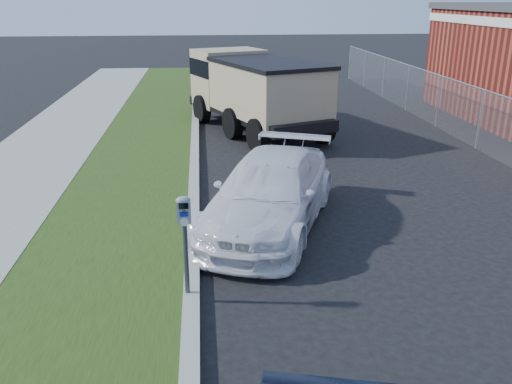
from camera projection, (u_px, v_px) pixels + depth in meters
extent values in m
plane|color=black|center=(341.00, 262.00, 9.53)|extent=(120.00, 120.00, 0.00)
cube|color=gray|center=(193.00, 220.00, 11.14)|extent=(0.25, 50.00, 0.15)
cube|color=#1D3C10|center=(114.00, 223.00, 10.99)|extent=(3.00, 50.00, 0.13)
plane|color=slate|center=(480.00, 120.00, 16.34)|extent=(0.00, 30.00, 30.00)
cylinder|color=#969CA4|center=(484.00, 90.00, 16.03)|extent=(0.04, 30.00, 0.04)
cylinder|color=#969CA4|center=(480.00, 120.00, 16.34)|extent=(0.06, 0.06, 1.80)
cylinder|color=#969CA4|center=(438.00, 102.00, 19.15)|extent=(0.06, 0.06, 1.80)
cylinder|color=#969CA4|center=(408.00, 88.00, 21.95)|extent=(0.06, 0.06, 1.80)
cylinder|color=#969CA4|center=(384.00, 78.00, 24.76)|extent=(0.06, 0.06, 1.80)
cylinder|color=#969CA4|center=(365.00, 69.00, 27.57)|extent=(0.06, 0.06, 1.80)
cylinder|color=#969CA4|center=(350.00, 63.00, 30.38)|extent=(0.06, 0.06, 1.80)
cylinder|color=#3F4247|center=(186.00, 259.00, 8.07)|extent=(0.08, 0.08, 1.14)
cube|color=gray|center=(184.00, 212.00, 7.81)|extent=(0.21, 0.15, 0.34)
ellipsoid|color=gray|center=(183.00, 201.00, 7.75)|extent=(0.22, 0.15, 0.13)
cube|color=black|center=(183.00, 206.00, 7.70)|extent=(0.14, 0.02, 0.09)
cube|color=#0D2298|center=(184.00, 214.00, 7.75)|extent=(0.13, 0.01, 0.08)
cylinder|color=silver|center=(184.00, 222.00, 7.79)|extent=(0.13, 0.01, 0.13)
cube|color=#3F4247|center=(184.00, 212.00, 7.74)|extent=(0.05, 0.01, 0.06)
imported|color=white|center=(270.00, 191.00, 10.88)|extent=(3.67, 5.29, 1.42)
cube|color=black|center=(257.00, 110.00, 18.50)|extent=(4.40, 6.83, 0.35)
cube|color=#958460|center=(229.00, 77.00, 20.16)|extent=(2.87, 2.55, 2.02)
cube|color=black|center=(229.00, 66.00, 20.02)|extent=(2.90, 2.58, 0.61)
cube|color=#958460|center=(269.00, 89.00, 17.54)|extent=(3.79, 4.83, 1.62)
cube|color=black|center=(269.00, 63.00, 17.25)|extent=(3.92, 4.96, 0.12)
cube|color=black|center=(219.00, 98.00, 21.28)|extent=(2.31, 1.02, 0.30)
cylinder|color=black|center=(202.00, 109.00, 19.94)|extent=(0.67, 1.06, 1.01)
cylinder|color=black|center=(258.00, 103.00, 20.93)|extent=(0.67, 1.06, 1.01)
cylinder|color=black|center=(233.00, 123.00, 17.66)|extent=(0.67, 1.06, 1.01)
cylinder|color=black|center=(294.00, 117.00, 18.65)|extent=(0.67, 1.06, 1.01)
cylinder|color=black|center=(258.00, 135.00, 16.13)|extent=(0.67, 1.06, 1.01)
cylinder|color=black|center=(323.00, 127.00, 17.12)|extent=(0.67, 1.06, 1.01)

